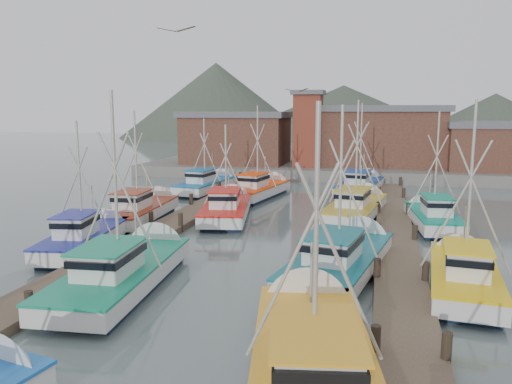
% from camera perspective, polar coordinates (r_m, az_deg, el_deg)
% --- Properties ---
extents(ground, '(260.00, 260.00, 0.00)m').
position_cam_1_polar(ground, '(25.29, -0.22, -8.00)').
color(ground, slate).
rests_on(ground, ground).
extents(dock_left, '(2.30, 46.00, 1.50)m').
position_cam_1_polar(dock_left, '(31.20, -10.97, -4.42)').
color(dock_left, '#4C3C2F').
rests_on(dock_left, ground).
extents(dock_right, '(2.30, 46.00, 1.50)m').
position_cam_1_polar(dock_right, '(28.44, 15.73, -5.95)').
color(dock_right, '#4C3C2F').
rests_on(dock_right, ground).
extents(quay, '(44.00, 16.00, 1.20)m').
position_cam_1_polar(quay, '(61.10, 8.26, 2.69)').
color(quay, slate).
rests_on(quay, ground).
extents(shed_left, '(12.72, 8.48, 6.20)m').
position_cam_1_polar(shed_left, '(60.90, -2.26, 6.28)').
color(shed_left, brown).
rests_on(shed_left, quay).
extents(shed_center, '(14.84, 9.54, 6.90)m').
position_cam_1_polar(shed_center, '(60.49, 14.05, 6.33)').
color(shed_center, brown).
rests_on(shed_center, quay).
extents(shed_right, '(8.48, 6.36, 5.20)m').
position_cam_1_polar(shed_right, '(58.61, 24.87, 4.83)').
color(shed_right, brown).
rests_on(shed_right, quay).
extents(lookout_tower, '(3.60, 3.60, 8.50)m').
position_cam_1_polar(lookout_tower, '(57.01, 5.96, 7.26)').
color(lookout_tower, maroon).
rests_on(lookout_tower, quay).
extents(distant_hills, '(175.00, 140.00, 42.00)m').
position_cam_1_polar(distant_hills, '(147.39, 6.62, 6.29)').
color(distant_hills, '#475144').
rests_on(distant_hills, ground).
extents(boat_1, '(4.98, 10.74, 8.72)m').
position_cam_1_polar(boat_1, '(14.90, 6.41, -18.07)').
color(boat_1, '#101D37').
rests_on(boat_1, ground).
extents(boat_4, '(3.96, 10.24, 9.24)m').
position_cam_1_polar(boat_4, '(22.56, -14.50, -8.65)').
color(boat_4, '#101D37').
rests_on(boat_4, ground).
extents(boat_5, '(4.90, 10.47, 8.70)m').
position_cam_1_polar(boat_5, '(23.87, 9.90, -7.49)').
color(boat_5, '#101D37').
rests_on(boat_5, ground).
extents(boat_6, '(3.86, 8.51, 7.65)m').
position_cam_1_polar(boat_6, '(28.89, -18.67, -4.90)').
color(boat_6, '#101D37').
rests_on(boat_6, ground).
extents(boat_7, '(3.47, 8.48, 8.61)m').
position_cam_1_polar(boat_7, '(23.13, 22.59, -8.63)').
color(boat_7, '#101D37').
rests_on(boat_7, ground).
extents(boat_8, '(4.66, 9.86, 7.41)m').
position_cam_1_polar(boat_8, '(35.49, -3.29, -1.84)').
color(boat_8, '#101D37').
rests_on(boat_8, ground).
extents(boat_9, '(4.42, 10.15, 9.13)m').
position_cam_1_polar(boat_9, '(36.52, 11.48, -1.69)').
color(boat_9, '#101D37').
rests_on(boat_9, ground).
extents(boat_10, '(3.52, 9.36, 8.31)m').
position_cam_1_polar(boat_10, '(35.65, -12.89, -2.01)').
color(boat_10, '#101D37').
rests_on(boat_10, ground).
extents(boat_11, '(3.31, 8.23, 8.10)m').
position_cam_1_polar(boat_11, '(34.52, 19.40, -2.67)').
color(boat_11, '#101D37').
rests_on(boat_11, ground).
extents(boat_12, '(4.30, 9.49, 8.74)m').
position_cam_1_polar(boat_12, '(43.85, 0.54, 0.32)').
color(boat_12, '#101D37').
rests_on(boat_12, ground).
extents(boat_13, '(4.34, 9.87, 9.03)m').
position_cam_1_polar(boat_13, '(46.90, 11.92, 0.70)').
color(boat_13, '#101D37').
rests_on(boat_13, ground).
extents(boat_14, '(3.68, 9.22, 7.56)m').
position_cam_1_polar(boat_14, '(46.81, -5.48, 0.84)').
color(boat_14, '#101D37').
rests_on(boat_14, ground).
extents(gull_near, '(1.54, 0.60, 0.24)m').
position_cam_1_polar(gull_near, '(20.33, -9.11, 17.81)').
color(gull_near, gray).
rests_on(gull_near, ground).
extents(gull_far, '(1.47, 0.65, 0.24)m').
position_cam_1_polar(gull_far, '(30.23, 4.66, 11.50)').
color(gull_far, gray).
rests_on(gull_far, ground).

